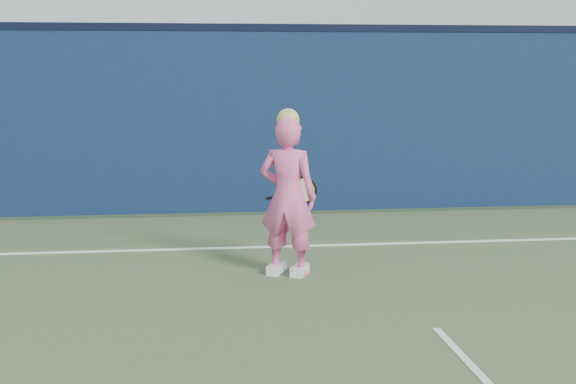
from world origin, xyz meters
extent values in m
plane|color=#30482C|center=(0.00, 0.00, 0.00)|extent=(80.00, 80.00, 0.00)
cube|color=#0E1E3E|center=(0.00, 6.50, 1.25)|extent=(24.00, 0.40, 2.50)
cube|color=black|center=(0.00, 6.50, 2.55)|extent=(24.00, 0.42, 0.10)
imported|color=pink|center=(-0.94, 2.80, 0.77)|extent=(0.67, 0.57, 1.55)
sphere|color=#CDBD5C|center=(-0.94, 2.80, 1.52)|extent=(0.22, 0.22, 0.22)
cube|color=white|center=(-0.83, 2.75, 0.05)|extent=(0.22, 0.30, 0.10)
cube|color=white|center=(-1.05, 2.85, 0.05)|extent=(0.22, 0.30, 0.10)
torus|color=black|center=(-0.74, 3.18, 0.77)|extent=(0.30, 0.11, 0.30)
torus|color=yellow|center=(-0.74, 3.18, 0.77)|extent=(0.25, 0.08, 0.24)
cylinder|color=beige|center=(-0.74, 3.18, 0.77)|extent=(0.24, 0.07, 0.24)
cylinder|color=black|center=(-0.93, 3.30, 0.72)|extent=(0.26, 0.12, 0.10)
cylinder|color=black|center=(-1.04, 3.36, 0.68)|extent=(0.13, 0.07, 0.06)
cube|color=white|center=(0.00, 4.00, 0.01)|extent=(11.00, 0.08, 0.01)
camera|label=1|loc=(-1.86, -4.78, 2.01)|focal=50.00mm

